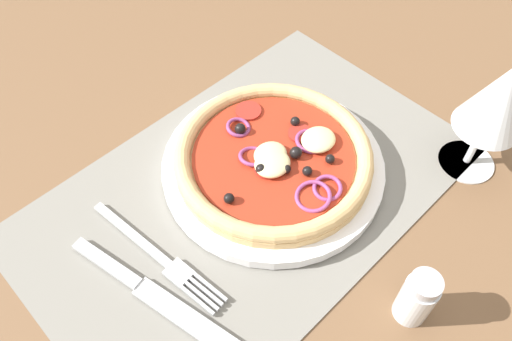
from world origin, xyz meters
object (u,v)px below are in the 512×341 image
Objects in this scene: pizza at (271,154)px; pepper_shaker at (417,298)px; fork at (162,259)px; wine_glass at (498,101)px; knife at (153,295)px; plate at (270,164)px.

pepper_shaker is at bearing 82.83° from pizza.
fork is 2.70× the size of pepper_shaker.
fork is at bearing -23.58° from wine_glass.
pizza is at bearing -97.17° from pepper_shaker.
pizza is 23.95cm from wine_glass.
pepper_shaker is (19.77, 5.99, -6.80)cm from wine_glass.
knife is at bearing -47.52° from pepper_shaker.
knife is at bearing -56.75° from fork.
pepper_shaker is (-13.56, 20.54, 2.63)cm from fork.
pizza is 3.30× the size of pepper_shaker.
knife reaches higher than fork.
pepper_shaker reaches higher than plate.
pizza reaches higher than knife.
plate reaches higher than fork.
plate is at bearing -97.00° from pepper_shaker.
wine_glass is at bearing 138.49° from pizza.
fork is 0.91× the size of knife.
knife is (19.22, 3.04, -2.21)cm from pizza.
plate is at bearing 87.31° from knife.
fork is 24.75cm from pepper_shaker.
fork is at bearing 2.10° from pizza.
wine_glass is at bearing 59.59° from knife.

